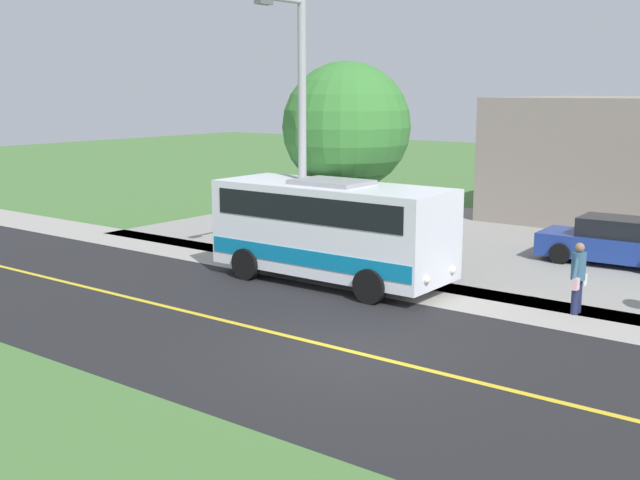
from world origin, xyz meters
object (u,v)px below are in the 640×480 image
pedestrian_with_bags (578,276)px  parked_car_near (616,242)px  shuttle_bus_front (332,226)px  tree_curbside (346,127)px  street_light_pole (299,125)px

pedestrian_with_bags → parked_car_near: size_ratio=0.39×
shuttle_bus_front → parked_car_near: 9.11m
shuttle_bus_front → tree_curbside: (-2.86, -1.54, 2.57)m
pedestrian_with_bags → tree_curbside: tree_curbside is taller
street_light_pole → parked_car_near: (-6.75, 7.03, -3.64)m
shuttle_bus_front → street_light_pole: bearing=-103.7°
tree_curbside → street_light_pole: bearing=3.4°
shuttle_bus_front → street_light_pole: street_light_pole is taller
parked_car_near → tree_curbside: bearing=-59.5°
street_light_pole → pedestrian_with_bags: bearing=94.9°
shuttle_bus_front → parked_car_near: (-7.09, 5.65, -0.89)m
pedestrian_with_bags → tree_curbside: bearing=-102.8°
street_light_pole → shuttle_bus_front: bearing=76.3°
shuttle_bus_front → pedestrian_with_bags: (-1.02, 6.55, -0.65)m
street_light_pole → parked_car_near: bearing=133.8°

